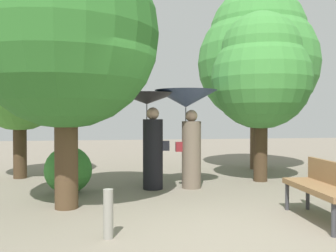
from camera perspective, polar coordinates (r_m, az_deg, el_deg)
name	(u,v)px	position (r m, az deg, el deg)	size (l,w,h in m)	color
ground_plane	(216,233)	(4.88, 7.36, -16.07)	(40.00, 40.00, 0.00)	gray
person_left	(149,122)	(7.53, -2.87, 0.68)	(1.23, 1.23, 1.95)	black
person_right	(187,114)	(7.64, 3.00, 1.86)	(1.29, 1.29, 2.02)	#6B5B4C
park_bench	(325,185)	(5.70, 23.02, -8.37)	(0.59, 1.53, 0.83)	#38383D
tree_near_left	(19,73)	(9.62, -21.95, 7.57)	(2.37, 2.37, 3.90)	#42301E
tree_near_right	(261,71)	(8.78, 14.14, 8.26)	(2.27, 2.27, 3.87)	#42301E
tree_mid_left	(65,20)	(6.33, -15.53, 15.48)	(2.99, 2.99, 4.71)	#4C3823
tree_mid_right	(258,54)	(10.94, 13.67, 10.71)	(3.38, 3.38, 5.15)	brown
bush_path_right	(68,170)	(7.40, -15.13, -6.56)	(0.91, 0.91, 0.91)	#387F33
path_marker_post	(108,214)	(4.62, -9.19, -13.23)	(0.12, 0.12, 0.60)	gray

